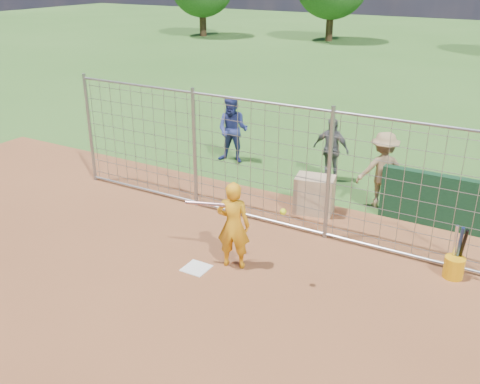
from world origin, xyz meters
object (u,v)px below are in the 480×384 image
Objects in this scene: equipment_bin at (314,195)px; bucket_with_bats at (455,264)px; bystander_b at (331,149)px; bystander_c at (383,170)px; bystander_a at (233,130)px; batter at (233,225)px.

bucket_with_bats reaches higher than equipment_bin.
bystander_c is at bearing -25.61° from bystander_b.
bystander_b is (2.72, 0.03, -0.09)m from bystander_a.
equipment_bin is (0.35, 2.76, -0.39)m from batter.
bystander_c is 1.57m from equipment_bin.
bystander_b reaches higher than bucket_with_bats.
bystander_c is 2.09× the size of equipment_bin.
batter is 5.39m from bystander_a.
batter is 0.90× the size of bystander_a.
bystander_a is 2.19× the size of equipment_bin.
batter is 1.98× the size of equipment_bin.
batter is 1.01× the size of bystander_b.
bystander_a is at bearing -75.90° from batter.
batter is at bearing -68.92° from bystander_a.
batter is at bearing -84.71° from bystander_b.
bystander_c is (1.52, -0.89, 0.05)m from bystander_b.
batter is 2.81m from equipment_bin.
equipment_bin is (3.12, -1.87, -0.48)m from bystander_a.
batter is 4.66m from bystander_b.
bucket_with_bats is (1.94, -2.24, -0.59)m from bystander_c.
bystander_b is 1.98m from equipment_bin.
batter reaches higher than bucket_with_bats.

